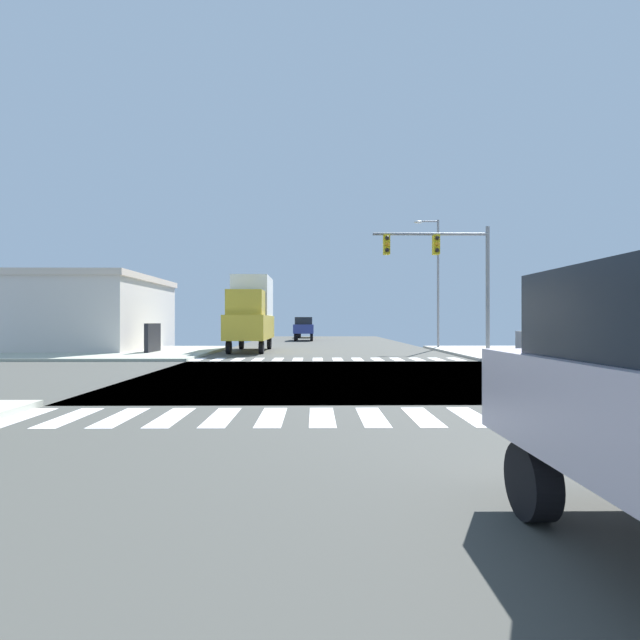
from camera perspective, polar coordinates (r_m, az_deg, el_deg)
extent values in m
cube|color=#42433E|center=(17.00, 2.42, -6.70)|extent=(14.00, 90.00, 0.05)
cube|color=#42433E|center=(17.00, 2.42, -6.70)|extent=(90.00, 12.00, 0.05)
cube|color=#B2ADA3|center=(32.08, 25.09, -3.44)|extent=(12.00, 12.00, 0.14)
cube|color=#ABB09D|center=(31.35, -23.38, -3.52)|extent=(12.00, 12.00, 0.14)
cube|color=white|center=(11.37, -32.12, -9.77)|extent=(0.50, 2.00, 0.01)
cube|color=white|center=(10.89, -27.56, -10.21)|extent=(0.50, 2.00, 0.01)
cube|color=white|center=(10.48, -22.59, -10.61)|extent=(0.50, 2.00, 0.01)
cube|color=white|center=(10.16, -17.26, -10.95)|extent=(0.50, 2.00, 0.01)
cube|color=white|center=(9.92, -11.61, -11.21)|extent=(0.50, 2.00, 0.01)
cube|color=white|center=(9.79, -5.74, -11.37)|extent=(0.50, 2.00, 0.01)
cube|color=white|center=(9.75, 0.24, -11.42)|extent=(0.50, 2.00, 0.01)
cube|color=white|center=(9.82, 6.21, -11.34)|extent=(0.50, 2.00, 0.01)
cube|color=white|center=(9.98, 12.03, -11.15)|extent=(0.50, 2.00, 0.01)
cube|color=white|center=(10.24, 17.59, -10.86)|extent=(0.50, 2.00, 0.01)
cube|color=white|center=(10.59, 22.82, -10.50)|extent=(0.50, 2.00, 0.01)
cube|color=white|center=(11.02, 27.67, -10.09)|extent=(0.50, 2.00, 0.01)
cube|color=white|center=(11.52, 32.12, -9.64)|extent=(0.50, 2.00, 0.01)
cube|color=white|center=(24.93, -14.25, -4.55)|extent=(0.50, 2.00, 0.01)
cube|color=white|center=(24.72, -11.99, -4.59)|extent=(0.50, 2.00, 0.01)
cube|color=white|center=(24.54, -9.69, -4.62)|extent=(0.50, 2.00, 0.01)
cube|color=white|center=(24.40, -7.36, -4.65)|extent=(0.50, 2.00, 0.01)
cube|color=white|center=(24.31, -5.01, -4.67)|extent=(0.50, 2.00, 0.01)
cube|color=white|center=(24.25, -2.65, -4.68)|extent=(0.50, 2.00, 0.01)
cube|color=white|center=(24.24, -0.28, -4.68)|extent=(0.50, 2.00, 0.01)
cube|color=white|center=(24.26, 2.09, -4.68)|extent=(0.50, 2.00, 0.01)
cube|color=white|center=(24.33, 4.45, -4.66)|extent=(0.50, 2.00, 0.01)
cube|color=white|center=(24.44, 6.80, -4.64)|extent=(0.50, 2.00, 0.01)
cube|color=white|center=(24.59, 9.12, -4.61)|extent=(0.50, 2.00, 0.01)
cube|color=white|center=(24.78, 11.40, -4.58)|extent=(0.50, 2.00, 0.01)
cube|color=white|center=(25.00, 13.65, -4.54)|extent=(0.50, 2.00, 0.01)
cube|color=white|center=(25.27, 15.86, -4.49)|extent=(0.50, 2.00, 0.01)
cylinder|color=gray|center=(26.06, 19.28, 3.10)|extent=(0.20, 0.20, 6.78)
cylinder|color=gray|center=(25.56, 12.95, 9.91)|extent=(5.90, 0.14, 0.14)
cube|color=yellow|center=(25.54, 13.60, 8.67)|extent=(0.32, 0.40, 1.00)
sphere|color=black|center=(25.36, 13.74, 9.44)|extent=(0.22, 0.22, 0.22)
sphere|color=orange|center=(25.31, 13.74, 8.75)|extent=(0.22, 0.22, 0.22)
sphere|color=black|center=(25.26, 13.74, 8.05)|extent=(0.22, 0.22, 0.22)
cube|color=yellow|center=(25.04, 7.90, 8.84)|extent=(0.32, 0.40, 1.00)
sphere|color=black|center=(24.86, 7.99, 9.63)|extent=(0.22, 0.22, 0.22)
sphere|color=orange|center=(24.81, 7.99, 8.93)|extent=(0.22, 0.22, 0.22)
sphere|color=black|center=(24.76, 7.99, 8.22)|extent=(0.22, 0.22, 0.22)
cylinder|color=gray|center=(34.64, 13.84, 4.13)|extent=(0.16, 0.16, 9.01)
cylinder|color=gray|center=(35.08, 12.71, 11.35)|extent=(1.40, 0.10, 0.10)
ellipsoid|color=silver|center=(34.92, 11.57, 11.32)|extent=(0.60, 0.32, 0.20)
cube|color=beige|center=(36.82, -28.91, 0.40)|extent=(12.95, 10.58, 4.53)
cube|color=beige|center=(36.92, -28.91, 4.22)|extent=(13.25, 10.88, 0.40)
cube|color=black|center=(29.69, -19.24, -2.11)|extent=(0.24, 2.20, 1.80)
cylinder|color=black|center=(14.36, 27.64, -6.29)|extent=(0.74, 0.26, 0.74)
cylinder|color=black|center=(15.75, 24.92, -5.75)|extent=(0.74, 0.26, 0.74)
cube|color=#B3ADB6|center=(15.76, 31.30, -2.79)|extent=(4.60, 1.96, 0.88)
cube|color=black|center=(15.74, 31.30, 0.12)|extent=(3.22, 1.69, 0.72)
cylinder|color=black|center=(46.60, -1.01, -2.07)|extent=(0.26, 0.74, 0.74)
cylinder|color=black|center=(46.64, -2.94, -2.07)|extent=(0.26, 0.74, 0.74)
cylinder|color=black|center=(49.73, -0.99, -1.95)|extent=(0.26, 0.74, 0.74)
cylinder|color=black|center=(49.77, -2.80, -1.95)|extent=(0.26, 0.74, 0.74)
cube|color=navy|center=(48.16, -1.93, -1.05)|extent=(1.96, 4.60, 0.88)
cube|color=black|center=(48.16, -1.93, -0.09)|extent=(1.69, 3.22, 0.72)
cylinder|color=black|center=(5.28, 23.88, -17.05)|extent=(0.26, 0.74, 0.74)
cylinder|color=black|center=(28.49, -6.97, -3.21)|extent=(0.26, 0.80, 0.80)
cylinder|color=black|center=(28.76, -10.78, -3.18)|extent=(0.26, 0.80, 0.80)
cylinder|color=black|center=(33.35, -6.04, -2.77)|extent=(0.26, 0.80, 0.80)
cylinder|color=black|center=(33.59, -9.30, -2.75)|extent=(0.26, 0.80, 0.80)
cube|color=gold|center=(31.00, -8.23, -0.85)|extent=(2.40, 7.20, 1.49)
cube|color=white|center=(32.11, -7.97, 2.79)|extent=(2.30, 4.18, 2.56)
cube|color=gold|center=(28.88, -8.80, 2.05)|extent=(2.11, 2.02, 1.49)
cylinder|color=black|center=(55.42, -1.02, -1.80)|extent=(0.26, 0.68, 0.68)
cylinder|color=black|center=(55.45, -2.51, -1.80)|extent=(0.26, 0.68, 0.68)
cylinder|color=black|center=(58.35, -1.00, -1.72)|extent=(0.26, 0.68, 0.68)
cylinder|color=black|center=(58.37, -2.41, -1.72)|extent=(0.26, 0.68, 0.68)
cube|color=gold|center=(56.88, -1.73, -1.09)|extent=(1.80, 4.30, 0.66)
cube|color=black|center=(56.87, -1.73, -0.48)|extent=(1.55, 2.24, 0.54)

